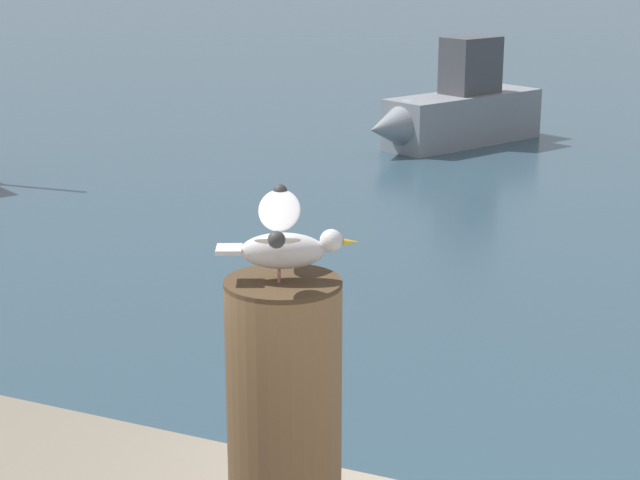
# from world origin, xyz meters

# --- Properties ---
(mooring_post) EXTENTS (0.33, 0.33, 0.80)m
(mooring_post) POSITION_xyz_m (-0.95, -0.46, 2.11)
(mooring_post) COLOR #4C3823
(mooring_post) RESTS_ON harbor_quay
(seagull) EXTENTS (0.37, 0.53, 0.21)m
(seagull) POSITION_xyz_m (-0.95, -0.46, 2.63)
(seagull) COLOR #C67160
(seagull) RESTS_ON mooring_post
(boat_grey) EXTENTS (2.39, 3.64, 1.80)m
(boat_grey) POSITION_xyz_m (-4.93, 14.23, 0.58)
(boat_grey) COLOR gray
(boat_grey) RESTS_ON ground_plane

